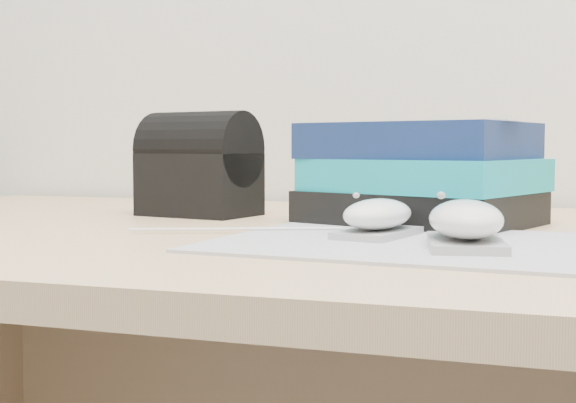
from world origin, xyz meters
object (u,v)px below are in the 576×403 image
(pouch, at_px, (199,165))
(mouse_rear, at_px, (378,218))
(mouse_front, at_px, (466,223))
(book_stack, at_px, (421,175))

(pouch, bearing_deg, mouse_rear, -34.32)
(mouse_rear, bearing_deg, mouse_front, -32.59)
(mouse_rear, height_order, pouch, pouch)
(mouse_front, bearing_deg, mouse_rear, 147.41)
(book_stack, relative_size, pouch, 1.85)
(book_stack, height_order, pouch, pouch)
(mouse_front, bearing_deg, pouch, 146.10)
(mouse_front, xyz_separation_m, pouch, (-0.37, 0.25, 0.04))
(book_stack, bearing_deg, mouse_front, -71.24)
(mouse_rear, distance_m, pouch, 0.35)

